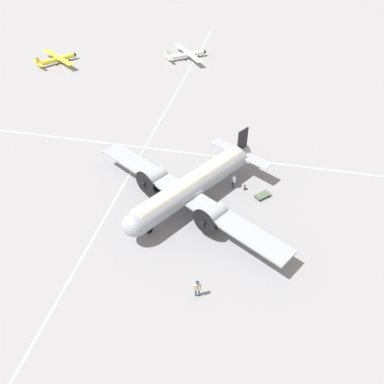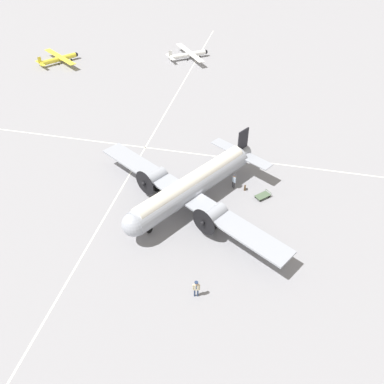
{
  "view_description": "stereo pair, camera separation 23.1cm",
  "coord_description": "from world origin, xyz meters",
  "px_view_note": "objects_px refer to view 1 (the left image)",
  "views": [
    {
      "loc": [
        -29.47,
        -6.36,
        26.74
      ],
      "look_at": [
        0.0,
        0.0,
        1.59
      ],
      "focal_mm": 35.0,
      "sensor_mm": 36.0,
      "label": 1
    },
    {
      "loc": [
        -29.42,
        -6.58,
        26.74
      ],
      "look_at": [
        0.0,
        0.0,
        1.59
      ],
      "focal_mm": 35.0,
      "sensor_mm": 36.0,
      "label": 2
    }
  ],
  "objects_px": {
    "suitcase_near_door": "(245,188)",
    "passenger_boarding": "(234,179)",
    "light_aircraft_distant": "(187,54)",
    "baggage_cart": "(263,195)",
    "crew_foreground": "(197,287)",
    "light_aircraft_taxiing": "(57,59)",
    "airliner_main": "(189,187)"
  },
  "relations": [
    {
      "from": "passenger_boarding",
      "to": "light_aircraft_taxiing",
      "type": "relative_size",
      "value": 0.2
    },
    {
      "from": "crew_foreground",
      "to": "light_aircraft_taxiing",
      "type": "xyz_separation_m",
      "value": [
        45.23,
        36.22,
        -0.33
      ]
    },
    {
      "from": "light_aircraft_taxiing",
      "to": "airliner_main",
      "type": "bearing_deg",
      "value": -100.29
    },
    {
      "from": "passenger_boarding",
      "to": "light_aircraft_taxiing",
      "type": "distance_m",
      "value": 48.04
    },
    {
      "from": "passenger_boarding",
      "to": "crew_foreground",
      "type": "bearing_deg",
      "value": -48.02
    },
    {
      "from": "airliner_main",
      "to": "light_aircraft_taxiing",
      "type": "height_order",
      "value": "airliner_main"
    },
    {
      "from": "crew_foreground",
      "to": "airliner_main",
      "type": "bearing_deg",
      "value": -85.37
    },
    {
      "from": "airliner_main",
      "to": "suitcase_near_door",
      "type": "xyz_separation_m",
      "value": [
        3.89,
        -5.49,
        -2.17
      ]
    },
    {
      "from": "crew_foreground",
      "to": "light_aircraft_distant",
      "type": "bearing_deg",
      "value": -87.51
    },
    {
      "from": "passenger_boarding",
      "to": "light_aircraft_distant",
      "type": "xyz_separation_m",
      "value": [
        37.78,
        13.84,
        -0.29
      ]
    },
    {
      "from": "passenger_boarding",
      "to": "baggage_cart",
      "type": "bearing_deg",
      "value": 29.81
    },
    {
      "from": "airliner_main",
      "to": "baggage_cart",
      "type": "bearing_deg",
      "value": 143.04
    },
    {
      "from": "light_aircraft_distant",
      "to": "light_aircraft_taxiing",
      "type": "distance_m",
      "value": 24.63
    },
    {
      "from": "crew_foreground",
      "to": "passenger_boarding",
      "type": "bearing_deg",
      "value": -105.24
    },
    {
      "from": "suitcase_near_door",
      "to": "baggage_cart",
      "type": "bearing_deg",
      "value": -113.79
    },
    {
      "from": "crew_foreground",
      "to": "baggage_cart",
      "type": "xyz_separation_m",
      "value": [
        13.97,
        -4.45,
        -0.9
      ]
    },
    {
      "from": "airliner_main",
      "to": "suitcase_near_door",
      "type": "relative_size",
      "value": 38.06
    },
    {
      "from": "passenger_boarding",
      "to": "light_aircraft_distant",
      "type": "bearing_deg",
      "value": 156.23
    },
    {
      "from": "suitcase_near_door",
      "to": "passenger_boarding",
      "type": "bearing_deg",
      "value": 86.55
    },
    {
      "from": "airliner_main",
      "to": "passenger_boarding",
      "type": "xyz_separation_m",
      "value": [
        3.97,
        -4.18,
        -1.31
      ]
    },
    {
      "from": "passenger_boarding",
      "to": "baggage_cart",
      "type": "relative_size",
      "value": 0.99
    },
    {
      "from": "baggage_cart",
      "to": "light_aircraft_distant",
      "type": "height_order",
      "value": "light_aircraft_distant"
    },
    {
      "from": "crew_foreground",
      "to": "passenger_boarding",
      "type": "height_order",
      "value": "crew_foreground"
    },
    {
      "from": "light_aircraft_distant",
      "to": "light_aircraft_taxiing",
      "type": "relative_size",
      "value": 1.02
    },
    {
      "from": "suitcase_near_door",
      "to": "light_aircraft_distant",
      "type": "distance_m",
      "value": 40.78
    },
    {
      "from": "airliner_main",
      "to": "passenger_boarding",
      "type": "distance_m",
      "value": 5.91
    },
    {
      "from": "suitcase_near_door",
      "to": "light_aircraft_distant",
      "type": "height_order",
      "value": "light_aircraft_distant"
    },
    {
      "from": "baggage_cart",
      "to": "light_aircraft_distant",
      "type": "xyz_separation_m",
      "value": [
        38.76,
        17.22,
        0.59
      ]
    },
    {
      "from": "suitcase_near_door",
      "to": "baggage_cart",
      "type": "distance_m",
      "value": 2.25
    },
    {
      "from": "airliner_main",
      "to": "light_aircraft_taxiing",
      "type": "relative_size",
      "value": 2.42
    },
    {
      "from": "airliner_main",
      "to": "light_aircraft_taxiing",
      "type": "xyz_separation_m",
      "value": [
        34.24,
        33.12,
        -1.61
      ]
    },
    {
      "from": "crew_foreground",
      "to": "passenger_boarding",
      "type": "distance_m",
      "value": 15.0
    }
  ]
}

